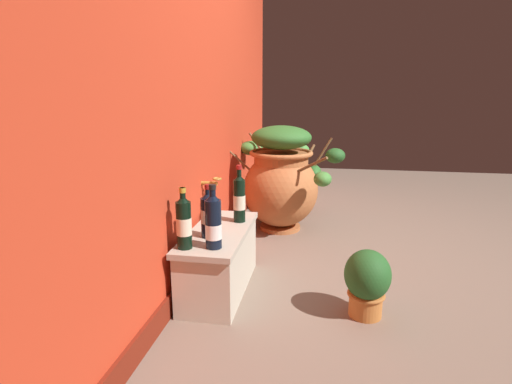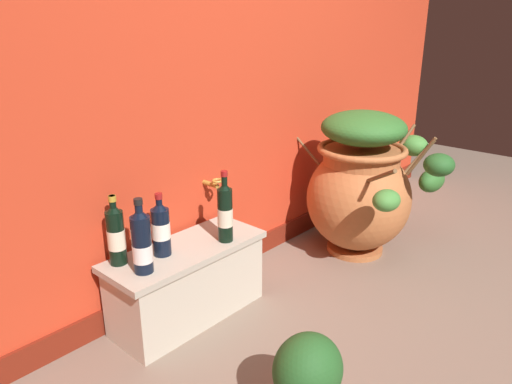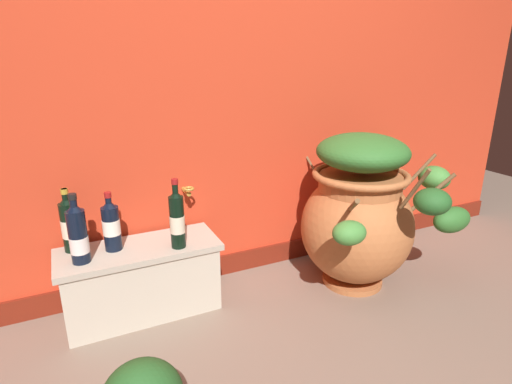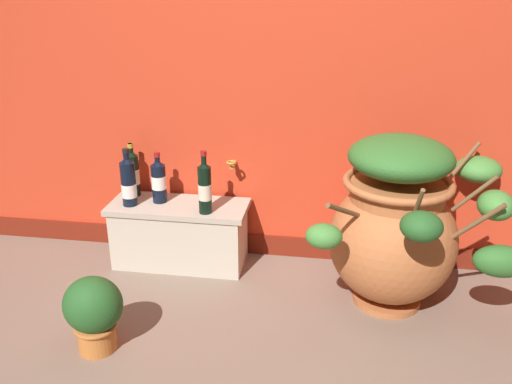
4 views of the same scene
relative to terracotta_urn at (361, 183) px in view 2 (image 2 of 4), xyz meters
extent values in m
plane|color=#7A6656|center=(-0.64, -0.70, -0.43)|extent=(7.00, 7.00, 0.00)
cube|color=red|center=(-0.64, 0.50, 0.87)|extent=(4.40, 0.20, 2.60)
cube|color=maroon|center=(-0.64, 0.39, -0.37)|extent=(4.40, 0.02, 0.12)
cylinder|color=#B28433|center=(-0.86, 0.35, 0.13)|extent=(0.02, 0.10, 0.02)
torus|color=#B28433|center=(-0.86, 0.30, 0.16)|extent=(0.06, 0.06, 0.01)
cylinder|color=#B26638|center=(-0.02, 0.00, -0.41)|extent=(0.33, 0.33, 0.03)
ellipsoid|color=#B26638|center=(-0.02, 0.00, -0.09)|extent=(0.60, 0.60, 0.61)
cylinder|color=#B26638|center=(-0.02, 0.00, 0.16)|extent=(0.43, 0.43, 0.09)
torus|color=#B26638|center=(-0.02, 0.00, 0.21)|extent=(0.51, 0.51, 0.04)
cylinder|color=brown|center=(-0.26, -0.25, 0.16)|extent=(0.17, 0.23, 0.16)
ellipsoid|color=#428438|center=(-0.34, -0.34, 0.07)|extent=(0.16, 0.13, 0.11)
cylinder|color=brown|center=(-0.09, 0.38, 0.20)|extent=(0.06, 0.27, 0.26)
ellipsoid|color=#387A33|center=(-0.12, 0.53, 0.15)|extent=(0.23, 0.15, 0.09)
cylinder|color=brown|center=(0.30, -0.09, 0.21)|extent=(0.17, 0.07, 0.20)
ellipsoid|color=#428438|center=(0.39, -0.12, 0.17)|extent=(0.16, 0.18, 0.13)
cylinder|color=brown|center=(0.30, -0.19, 0.11)|extent=(0.20, 0.14, 0.25)
ellipsoid|color=#2D6628|center=(0.41, -0.25, -0.03)|extent=(0.23, 0.13, 0.14)
cylinder|color=brown|center=(0.02, -0.33, 0.22)|extent=(0.03, 0.14, 0.23)
ellipsoid|color=#235623|center=(0.04, -0.43, 0.19)|extent=(0.17, 0.16, 0.12)
cylinder|color=brown|center=(0.29, 0.23, 0.22)|extent=(0.23, 0.22, 0.23)
ellipsoid|color=#428438|center=(0.41, 0.32, 0.18)|extent=(0.23, 0.21, 0.13)
ellipsoid|color=#2D6628|center=(-0.02, 0.00, 0.33)|extent=(0.48, 0.48, 0.19)
cube|color=beige|center=(-1.14, 0.22, -0.25)|extent=(0.71, 0.29, 0.36)
cube|color=#AEA592|center=(-1.14, 0.22, -0.08)|extent=(0.76, 0.31, 0.03)
cylinder|color=black|center=(-1.40, 0.18, 0.05)|extent=(0.08, 0.08, 0.24)
cone|color=black|center=(-1.40, 0.18, 0.19)|extent=(0.08, 0.08, 0.04)
cylinder|color=black|center=(-1.40, 0.18, 0.21)|extent=(0.03, 0.03, 0.08)
cylinder|color=black|center=(-1.40, 0.18, 0.24)|extent=(0.03, 0.03, 0.02)
cylinder|color=silver|center=(-1.40, 0.18, 0.02)|extent=(0.08, 0.08, 0.07)
cylinder|color=black|center=(-0.97, 0.14, 0.06)|extent=(0.07, 0.07, 0.25)
cone|color=black|center=(-0.97, 0.14, 0.20)|extent=(0.07, 0.07, 0.04)
cylinder|color=black|center=(-0.97, 0.14, 0.23)|extent=(0.03, 0.03, 0.09)
cylinder|color=maroon|center=(-0.97, 0.14, 0.26)|extent=(0.03, 0.03, 0.02)
cylinder|color=beige|center=(-0.97, 0.14, 0.05)|extent=(0.07, 0.07, 0.08)
cylinder|color=black|center=(-1.25, 0.24, 0.04)|extent=(0.08, 0.08, 0.21)
cone|color=black|center=(-1.25, 0.24, 0.16)|extent=(0.08, 0.08, 0.04)
cylinder|color=black|center=(-1.25, 0.24, 0.18)|extent=(0.03, 0.03, 0.07)
cylinder|color=maroon|center=(-1.25, 0.24, 0.20)|extent=(0.03, 0.03, 0.02)
cylinder|color=white|center=(-1.25, 0.24, 0.05)|extent=(0.08, 0.08, 0.07)
cylinder|color=black|center=(-1.43, 0.31, 0.05)|extent=(0.07, 0.07, 0.23)
cone|color=black|center=(-1.43, 0.31, 0.18)|extent=(0.07, 0.07, 0.04)
cylinder|color=black|center=(-1.43, 0.31, 0.20)|extent=(0.03, 0.03, 0.07)
cylinder|color=#B7932D|center=(-1.43, 0.31, 0.22)|extent=(0.03, 0.03, 0.02)
cylinder|color=beige|center=(-1.43, 0.31, 0.04)|extent=(0.08, 0.08, 0.09)
ellipsoid|color=#235623|center=(-1.29, -0.58, -0.20)|extent=(0.26, 0.23, 0.25)
camera|label=1|loc=(-3.20, -0.34, 0.67)|focal=28.33mm
camera|label=2|loc=(-2.38, -1.34, 0.91)|focal=33.95mm
camera|label=3|loc=(-1.40, -1.63, 0.80)|focal=28.83mm
camera|label=4|loc=(-0.31, -2.39, 1.09)|focal=37.99mm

